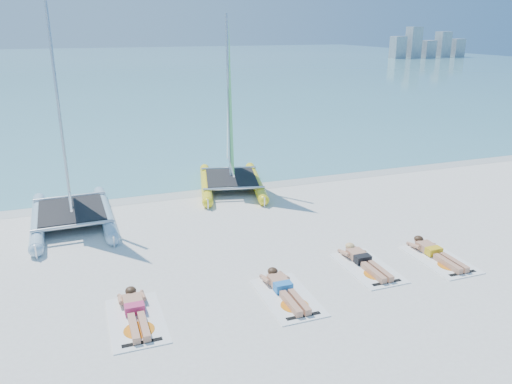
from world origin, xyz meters
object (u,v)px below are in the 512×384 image
(sunbather_a, at_px, (135,310))
(towel_c, at_px, (368,268))
(sunbather_c, at_px, (363,260))
(catamaran_blue, at_px, (65,159))
(towel_b, at_px, (287,297))
(catamaran_yellow, at_px, (229,132))
(towel_d, at_px, (440,259))
(towel_a, at_px, (137,320))
(sunbather_b, at_px, (284,288))
(sunbather_d, at_px, (435,252))

(sunbather_a, relative_size, towel_c, 0.93)
(towel_c, height_order, sunbather_c, sunbather_c)
(catamaran_blue, distance_m, towel_c, 8.41)
(towel_b, bearing_deg, catamaran_yellow, 81.28)
(sunbather_a, xyz_separation_m, towel_b, (2.98, -0.39, -0.11))
(sunbather_a, bearing_deg, towel_d, -0.38)
(towel_a, bearing_deg, towel_b, -3.87)
(towel_a, bearing_deg, sunbather_b, -0.19)
(towel_a, relative_size, towel_c, 1.00)
(towel_a, xyz_separation_m, sunbather_c, (5.21, 0.55, 0.11))
(catamaran_blue, xyz_separation_m, catamaran_yellow, (5.21, 1.83, 0.02))
(towel_b, height_order, towel_d, same)
(towel_a, distance_m, sunbather_c, 5.24)
(sunbather_a, height_order, sunbather_c, same)
(catamaran_blue, relative_size, towel_b, 3.28)
(sunbather_d, bearing_deg, towel_b, -172.43)
(sunbather_a, xyz_separation_m, towel_d, (7.04, -0.05, -0.11))
(towel_a, height_order, towel_d, same)
(towel_d, distance_m, sunbather_d, 0.22)
(towel_c, bearing_deg, sunbather_b, -170.63)
(towel_a, relative_size, sunbather_d, 1.07)
(sunbather_a, bearing_deg, sunbather_d, 1.18)
(catamaran_blue, bearing_deg, catamaran_yellow, 17.92)
(towel_c, height_order, sunbather_d, sunbather_d)
(sunbather_a, height_order, sunbather_d, same)
(sunbather_b, distance_m, towel_d, 4.06)
(towel_b, xyz_separation_m, towel_d, (4.05, 0.35, 0.00))
(catamaran_yellow, distance_m, towel_d, 8.11)
(towel_c, distance_m, sunbather_c, 0.22)
(sunbather_d, bearing_deg, catamaran_yellow, 111.83)
(sunbather_d, bearing_deg, towel_d, -90.00)
(sunbather_b, distance_m, sunbather_c, 2.30)
(sunbather_b, bearing_deg, sunbather_d, 4.89)
(catamaran_yellow, height_order, towel_b, catamaran_yellow)
(sunbather_a, relative_size, towel_b, 0.93)
(towel_a, distance_m, towel_d, 7.04)
(sunbather_b, height_order, sunbather_d, same)
(sunbather_c, bearing_deg, catamaran_blue, 140.69)
(towel_a, bearing_deg, catamaran_yellow, 60.97)
(towel_c, bearing_deg, sunbather_c, 90.00)
(catamaran_blue, xyz_separation_m, sunbather_c, (6.26, -5.12, -1.69))
(sunbather_c, relative_size, towel_d, 0.93)
(towel_b, bearing_deg, sunbather_d, 7.57)
(towel_b, xyz_separation_m, sunbather_b, (-0.00, 0.19, 0.11))
(sunbather_b, bearing_deg, catamaran_yellow, 81.06)
(sunbather_b, xyz_separation_m, towel_c, (2.23, 0.37, -0.11))
(towel_d, bearing_deg, towel_b, -175.11)
(towel_a, height_order, sunbather_c, sunbather_c)
(sunbather_c, xyz_separation_m, towel_d, (1.82, -0.41, -0.11))
(towel_b, bearing_deg, towel_a, 176.13)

